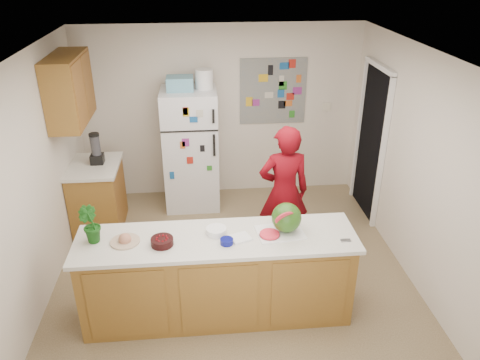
{
  "coord_description": "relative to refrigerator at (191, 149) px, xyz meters",
  "views": [
    {
      "loc": [
        -0.32,
        -4.23,
        3.37
      ],
      "look_at": [
        0.09,
        0.2,
        1.17
      ],
      "focal_mm": 35.0,
      "sensor_mm": 36.0,
      "label": 1
    }
  ],
  "objects": [
    {
      "name": "floor",
      "position": [
        0.45,
        -1.88,
        -0.86
      ],
      "size": [
        4.0,
        4.5,
        0.02
      ],
      "primitive_type": "cube",
      "color": "brown",
      "rests_on": "ground"
    },
    {
      "name": "wall_back",
      "position": [
        0.45,
        0.38,
        0.4
      ],
      "size": [
        4.0,
        0.02,
        2.5
      ],
      "primitive_type": "cube",
      "color": "beige",
      "rests_on": "ground"
    },
    {
      "name": "wall_left",
      "position": [
        -1.56,
        -1.88,
        0.4
      ],
      "size": [
        0.02,
        4.5,
        2.5
      ],
      "primitive_type": "cube",
      "color": "beige",
      "rests_on": "ground"
    },
    {
      "name": "wall_right",
      "position": [
        2.46,
        -1.88,
        0.4
      ],
      "size": [
        0.02,
        4.5,
        2.5
      ],
      "primitive_type": "cube",
      "color": "beige",
      "rests_on": "ground"
    },
    {
      "name": "ceiling",
      "position": [
        0.45,
        -1.88,
        1.66
      ],
      "size": [
        4.0,
        4.5,
        0.02
      ],
      "primitive_type": "cube",
      "color": "white",
      "rests_on": "wall_back"
    },
    {
      "name": "doorway",
      "position": [
        2.44,
        -0.43,
        0.17
      ],
      "size": [
        0.03,
        0.85,
        2.04
      ],
      "primitive_type": "cube",
      "color": "black",
      "rests_on": "ground"
    },
    {
      "name": "peninsula_base",
      "position": [
        0.25,
        -2.38,
        -0.41
      ],
      "size": [
        2.6,
        0.62,
        0.88
      ],
      "primitive_type": "cube",
      "color": "brown",
      "rests_on": "floor"
    },
    {
      "name": "peninsula_top",
      "position": [
        0.25,
        -2.38,
        0.05
      ],
      "size": [
        2.68,
        0.7,
        0.04
      ],
      "primitive_type": "cube",
      "color": "silver",
      "rests_on": "peninsula_base"
    },
    {
      "name": "side_counter_base",
      "position": [
        -1.24,
        -0.53,
        -0.42
      ],
      "size": [
        0.6,
        0.8,
        0.86
      ],
      "primitive_type": "cube",
      "color": "brown",
      "rests_on": "floor"
    },
    {
      "name": "side_counter_top",
      "position": [
        -1.24,
        -0.53,
        0.03
      ],
      "size": [
        0.64,
        0.84,
        0.04
      ],
      "primitive_type": "cube",
      "color": "silver",
      "rests_on": "side_counter_base"
    },
    {
      "name": "upper_cabinets",
      "position": [
        -1.37,
        -0.58,
        1.05
      ],
      "size": [
        0.35,
        1.0,
        0.8
      ],
      "primitive_type": "cube",
      "color": "brown",
      "rests_on": "wall_left"
    },
    {
      "name": "refrigerator",
      "position": [
        0.0,
        0.0,
        0.0
      ],
      "size": [
        0.75,
        0.7,
        1.7
      ],
      "primitive_type": "cube",
      "color": "silver",
      "rests_on": "floor"
    },
    {
      "name": "fridge_top_bin",
      "position": [
        -0.1,
        0.0,
        0.94
      ],
      "size": [
        0.35,
        0.28,
        0.18
      ],
      "primitive_type": "cube",
      "color": "#5999B2",
      "rests_on": "refrigerator"
    },
    {
      "name": "photo_collage",
      "position": [
        1.2,
        0.36,
        0.7
      ],
      "size": [
        0.95,
        0.01,
        0.95
      ],
      "primitive_type": "cube",
      "color": "slate",
      "rests_on": "wall_back"
    },
    {
      "name": "person",
      "position": [
        1.08,
        -1.34,
        -0.03
      ],
      "size": [
        0.61,
        0.42,
        1.64
      ],
      "primitive_type": "imported",
      "rotation": [
        0.0,
        0.0,
        3.18
      ],
      "color": "#6A060F",
      "rests_on": "floor"
    },
    {
      "name": "blender_appliance",
      "position": [
        -1.19,
        -0.47,
        0.24
      ],
      "size": [
        0.12,
        0.12,
        0.38
      ],
      "primitive_type": "cylinder",
      "color": "black",
      "rests_on": "side_counter_top"
    },
    {
      "name": "cutting_board",
      "position": [
        0.86,
        -2.35,
        0.08
      ],
      "size": [
        0.48,
        0.38,
        0.01
      ],
      "primitive_type": "cube",
      "rotation": [
        0.0,
        0.0,
        0.12
      ],
      "color": "silver",
      "rests_on": "peninsula_top"
    },
    {
      "name": "watermelon",
      "position": [
        0.92,
        -2.33,
        0.23
      ],
      "size": [
        0.29,
        0.29,
        0.29
      ],
      "primitive_type": "sphere",
      "color": "#1E5016",
      "rests_on": "cutting_board"
    },
    {
      "name": "watermelon_slice",
      "position": [
        0.75,
        -2.4,
        0.09
      ],
      "size": [
        0.19,
        0.19,
        0.02
      ],
      "primitive_type": "cylinder",
      "color": "#C2273C",
      "rests_on": "cutting_board"
    },
    {
      "name": "cherry_bowl",
      "position": [
        -0.26,
        -2.45,
        0.11
      ],
      "size": [
        0.25,
        0.25,
        0.07
      ],
      "primitive_type": "cylinder",
      "rotation": [
        0.0,
        0.0,
        0.23
      ],
      "color": "black",
      "rests_on": "peninsula_top"
    },
    {
      "name": "white_bowl",
      "position": [
        0.25,
        -2.31,
        0.1
      ],
      "size": [
        0.25,
        0.25,
        0.06
      ],
      "primitive_type": "cylinder",
      "rotation": [
        0.0,
        0.0,
        0.33
      ],
      "color": "silver",
      "rests_on": "peninsula_top"
    },
    {
      "name": "cobalt_bowl",
      "position": [
        0.34,
        -2.49,
        0.1
      ],
      "size": [
        0.14,
        0.14,
        0.05
      ],
      "primitive_type": "cylinder",
      "rotation": [
        0.0,
        0.0,
        0.11
      ],
      "color": "#090C60",
      "rests_on": "peninsula_top"
    },
    {
      "name": "plate",
      "position": [
        -0.6,
        -2.38,
        0.08
      ],
      "size": [
        0.32,
        0.32,
        0.02
      ],
      "primitive_type": "cylinder",
      "rotation": [
        0.0,
        0.0,
        0.21
      ],
      "color": "beige",
      "rests_on": "peninsula_top"
    },
    {
      "name": "paper_towel",
      "position": [
        0.47,
        -2.42,
        0.08
      ],
      "size": [
        0.23,
        0.21,
        0.02
      ],
      "primitive_type": "cube",
      "rotation": [
        0.0,
        0.0,
        0.36
      ],
      "color": "white",
      "rests_on": "peninsula_top"
    },
    {
      "name": "keys",
      "position": [
        1.45,
        -2.55,
        0.08
      ],
      "size": [
        0.09,
        0.04,
        0.01
      ],
      "primitive_type": "cube",
      "rotation": [
        0.0,
        0.0,
        -0.03
      ],
      "color": "gray",
      "rests_on": "peninsula_top"
    },
    {
      "name": "potted_plant",
      "position": [
        -0.91,
        -2.33,
        0.25
      ],
      "size": [
        0.24,
        0.22,
        0.36
      ],
      "primitive_type": "imported",
      "rotation": [
        0.0,
        0.0,
        2.77
      ],
      "color": "#17470B",
      "rests_on": "peninsula_top"
    }
  ]
}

